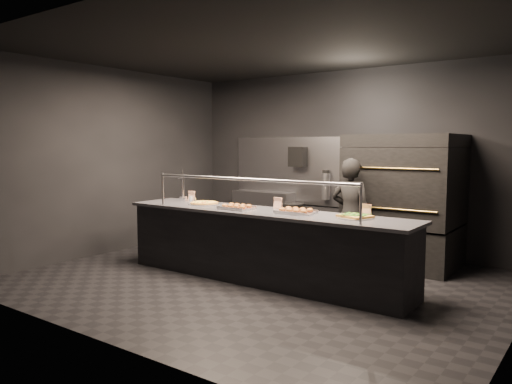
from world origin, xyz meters
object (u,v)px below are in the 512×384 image
(square_pizza, at_px, (355,216))
(prep_shelf, at_px, (263,216))
(slider_tray_b, at_px, (296,211))
(worker, at_px, (351,215))
(service_counter, at_px, (262,245))
(fire_extinguisher, at_px, (326,186))
(slider_tray_a, at_px, (237,207))
(round_pizza, at_px, (204,203))
(beer_tap, at_px, (183,192))
(pizza_oven, at_px, (404,200))
(towel_dispenser, at_px, (298,157))
(trash_bin, at_px, (291,224))

(square_pizza, bearing_deg, prep_shelf, 142.04)
(prep_shelf, height_order, slider_tray_b, slider_tray_b)
(slider_tray_b, distance_m, worker, 1.11)
(service_counter, relative_size, square_pizza, 9.69)
(fire_extinguisher, relative_size, slider_tray_a, 1.19)
(worker, bearing_deg, service_counter, 58.18)
(service_counter, relative_size, round_pizza, 8.89)
(beer_tap, distance_m, worker, 2.51)
(pizza_oven, relative_size, round_pizza, 4.14)
(fire_extinguisher, xyz_separation_m, square_pizza, (1.61, -2.31, -0.12))
(towel_dispenser, relative_size, beer_tap, 0.71)
(beer_tap, bearing_deg, round_pizza, -12.91)
(fire_extinguisher, xyz_separation_m, round_pizza, (-0.71, -2.33, -0.12))
(slider_tray_b, bearing_deg, fire_extinguisher, 109.68)
(pizza_oven, bearing_deg, slider_tray_b, -110.47)
(round_pizza, bearing_deg, slider_tray_a, -11.69)
(fire_extinguisher, distance_m, worker, 1.71)
(towel_dispenser, relative_size, worker, 0.22)
(prep_shelf, bearing_deg, square_pizza, -37.96)
(beer_tap, relative_size, square_pizza, 1.16)
(pizza_oven, height_order, prep_shelf, pizza_oven)
(towel_dispenser, xyz_separation_m, worker, (1.63, -1.29, -0.76))
(slider_tray_a, xyz_separation_m, slider_tray_b, (0.85, 0.10, 0.00))
(service_counter, relative_size, trash_bin, 5.54)
(slider_tray_a, relative_size, square_pizza, 1.00)
(slider_tray_b, bearing_deg, round_pizza, 178.15)
(round_pizza, distance_m, square_pizza, 2.32)
(square_pizza, bearing_deg, fire_extinguisher, 124.85)
(towel_dispenser, bearing_deg, slider_tray_a, -77.47)
(worker, bearing_deg, fire_extinguisher, -48.51)
(fire_extinguisher, distance_m, trash_bin, 0.91)
(prep_shelf, relative_size, round_pizza, 2.60)
(service_counter, distance_m, worker, 1.36)
(pizza_oven, relative_size, slider_tray_b, 3.76)
(fire_extinguisher, xyz_separation_m, beer_tap, (-1.25, -2.20, 0.00))
(slider_tray_a, height_order, slider_tray_b, slider_tray_b)
(pizza_oven, height_order, round_pizza, pizza_oven)
(square_pizza, height_order, worker, worker)
(prep_shelf, relative_size, trash_bin, 1.62)
(service_counter, distance_m, prep_shelf, 2.82)
(prep_shelf, distance_m, round_pizza, 2.36)
(beer_tap, bearing_deg, trash_bin, 70.50)
(fire_extinguisher, relative_size, square_pizza, 1.19)
(fire_extinguisher, distance_m, beer_tap, 2.53)
(fire_extinguisher, height_order, square_pizza, fire_extinguisher)
(round_pizza, bearing_deg, square_pizza, 0.37)
(prep_shelf, relative_size, worker, 0.76)
(service_counter, distance_m, round_pizza, 1.16)
(pizza_oven, distance_m, prep_shelf, 2.88)
(prep_shelf, xyz_separation_m, towel_dispenser, (0.70, 0.07, 1.10))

